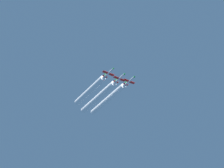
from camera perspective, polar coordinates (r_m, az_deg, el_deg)
jet_far_left at (r=294.12m, az=2.24°, el=0.42°), size 8.23×11.99×2.88m
jet_inner_left at (r=290.86m, az=1.00°, el=0.76°), size 8.23×11.99×2.88m
jet_center at (r=287.46m, az=-0.37°, el=1.43°), size 8.23×11.99×2.88m
smoke_trail_far_left at (r=311.21m, az=-0.46°, el=-1.90°), size 3.80×39.87×3.80m
smoke_trail_inner_left at (r=308.47m, az=-1.69°, el=-1.65°), size 3.80×40.66×3.80m
smoke_trail_center at (r=303.29m, az=-2.75°, el=-0.79°), size 3.80×35.12×3.80m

